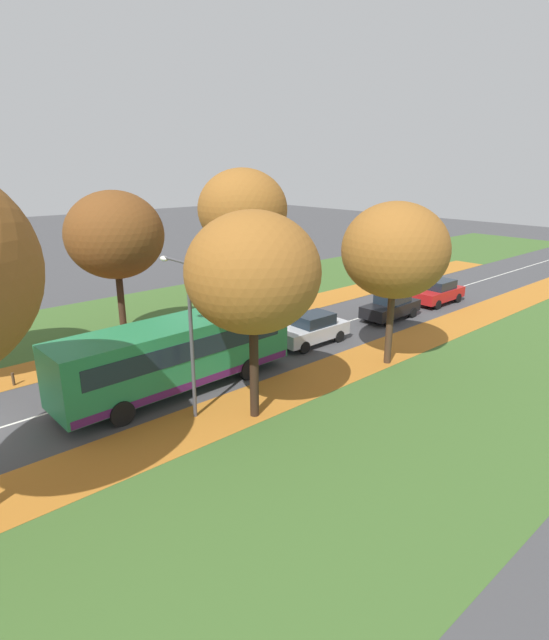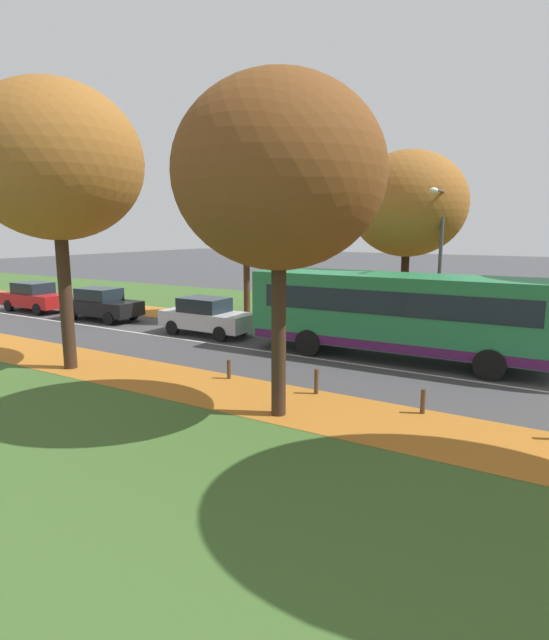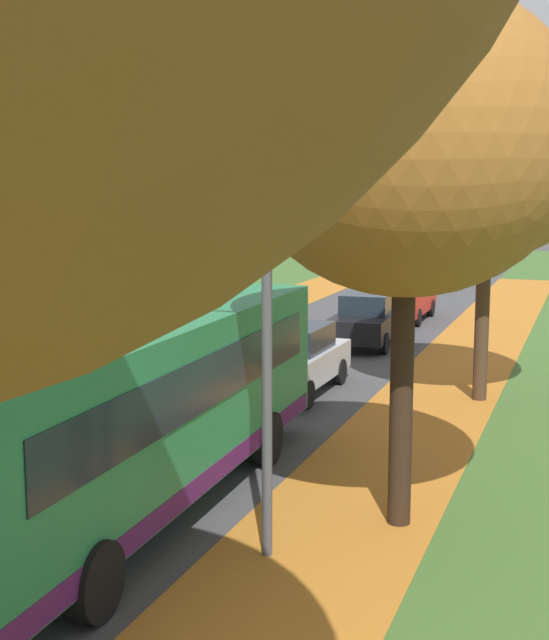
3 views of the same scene
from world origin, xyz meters
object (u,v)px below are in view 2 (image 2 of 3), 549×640
object	(u,v)px
tree_right_mid	(246,211)
bollard_fourth	(423,401)
streetlamp_right	(439,251)
tree_right_near	(408,204)
bollard_sixth	(229,369)
car_silver_lead	(207,316)
tree_left_near	(279,174)
bollard_fifth	(316,382)
car_black_following	(101,304)
car_red_third_in_line	(35,297)
tree_left_mid	(55,162)
bus	(398,311)

from	to	relation	value
tree_right_mid	bollard_fourth	distance (m)	15.41
tree_right_mid	streetlamp_right	distance (m)	10.23
tree_right_near	bollard_sixth	size ratio (longest dim) A/B	12.77
bollard_fourth	car_silver_lead	size ratio (longest dim) A/B	0.15
tree_left_near	tree_right_mid	distance (m)	13.75
tree_left_near	bollard_fourth	xyz separation A→B (m)	(1.88, -3.06, -5.45)
bollard_fifth	bollard_fourth	bearing A→B (deg)	-90.18
car_black_following	streetlamp_right	bearing A→B (deg)	-81.82
tree_right_near	streetlamp_right	world-z (taller)	tree_right_near
tree_left_near	bollard_fourth	distance (m)	6.52
tree_right_near	car_red_third_in_line	world-z (taller)	tree_right_near
tree_right_mid	car_red_third_in_line	distance (m)	13.05
streetlamp_right	tree_left_mid	bearing A→B (deg)	132.69
bollard_fourth	car_black_following	size ratio (longest dim) A/B	0.15
bollard_sixth	car_red_third_in_line	bearing A→B (deg)	73.67
bollard_fifth	car_silver_lead	xyz separation A→B (m)	(4.77, 7.61, 0.45)
tree_right_mid	bollard_sixth	size ratio (longest dim) A/B	12.63
tree_right_near	bus	world-z (taller)	tree_right_near
tree_left_near	car_red_third_in_line	bearing A→B (deg)	71.06
tree_right_near	tree_right_mid	size ratio (longest dim) A/B	1.01
tree_left_near	tree_right_mid	size ratio (longest dim) A/B	1.04
tree_left_near	car_red_third_in_line	distance (m)	21.44
bollard_sixth	bus	distance (m)	6.40
bus	car_black_following	world-z (taller)	bus
bollard_fifth	car_red_third_in_line	xyz separation A→B (m)	(4.88, 19.85, 0.45)
bollard_fifth	car_red_third_in_line	world-z (taller)	car_red_third_in_line
bus	car_red_third_in_line	bearing A→B (deg)	90.33
bus	car_black_following	distance (m)	15.16
streetlamp_right	tree_right_mid	bearing A→B (deg)	79.08
tree_right_mid	bollard_sixth	bearing A→B (deg)	-149.22
bollard_fourth	car_silver_lead	bearing A→B (deg)	65.65
tree_right_near	tree_right_mid	xyz separation A→B (m)	(0.15, 8.16, -0.10)
bollard_fifth	car_silver_lead	size ratio (longest dim) A/B	0.17
car_silver_lead	car_black_following	bearing A→B (deg)	89.06
tree_right_near	bus	bearing A→B (deg)	-166.54
car_black_following	car_red_third_in_line	bearing A→B (deg)	89.96
tree_left_near	car_black_following	xyz separation A→B (m)	(6.77, 14.31, -4.95)
tree_left_near	streetlamp_right	world-z (taller)	tree_left_near
tree_right_mid	car_red_third_in_line	bearing A→B (deg)	110.13
bollard_sixth	tree_left_mid	bearing A→B (deg)	107.91
tree_left_near	streetlamp_right	bearing A→B (deg)	-10.18
bus	car_black_following	size ratio (longest dim) A/B	2.45
streetlamp_right	bus	xyz separation A→B (m)	(-2.17, 0.80, -2.04)
bollard_sixth	bus	bearing A→B (deg)	-35.75
tree_right_mid	car_red_third_in_line	world-z (taller)	tree_right_mid
tree_right_mid	car_silver_lead	world-z (taller)	tree_right_mid
tree_left_mid	bollard_sixth	distance (m)	8.33
tree_right_mid	streetlamp_right	bearing A→B (deg)	-100.92
streetlamp_right	car_black_following	world-z (taller)	streetlamp_right
tree_left_near	bus	world-z (taller)	tree_left_near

